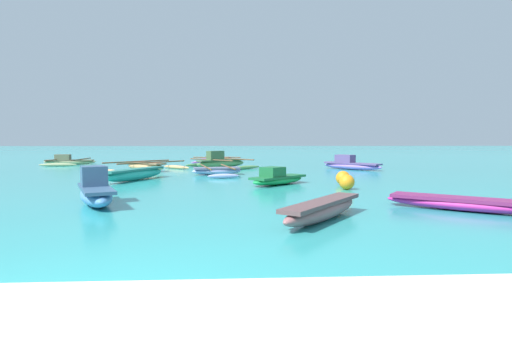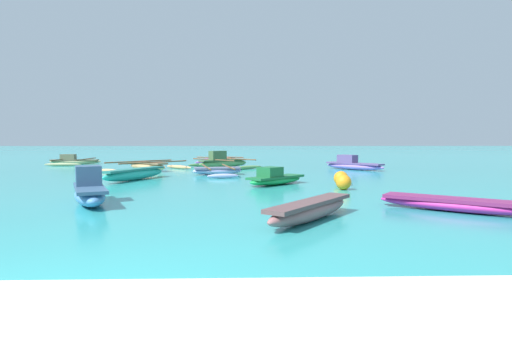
{
  "view_description": "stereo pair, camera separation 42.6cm",
  "coord_description": "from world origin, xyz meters",
  "px_view_note": "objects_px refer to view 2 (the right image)",
  "views": [
    {
      "loc": [
        1.42,
        -3.14,
        1.58
      ],
      "look_at": [
        2.37,
        14.68,
        0.25
      ],
      "focal_mm": 28.0,
      "sensor_mm": 36.0,
      "label": 1
    },
    {
      "loc": [
        1.84,
        -3.16,
        1.58
      ],
      "look_at": [
        2.37,
        14.68,
        0.25
      ],
      "focal_mm": 28.0,
      "sensor_mm": 36.0,
      "label": 2
    }
  ],
  "objects_px": {
    "moored_boat_3": "(147,166)",
    "moored_boat_10": "(220,161)",
    "moored_boat_6": "(223,162)",
    "moored_boat_1": "(460,204)",
    "mooring_buoy_0": "(344,182)",
    "moored_boat_4": "(353,165)",
    "moored_boat_5": "(311,209)",
    "mooring_buoy_1": "(341,178)",
    "moored_boat_9": "(275,178)",
    "moored_boat_8": "(217,171)",
    "moored_boat_0": "(135,174)",
    "moored_boat_2": "(89,191)",
    "moored_boat_7": "(74,161)"
  },
  "relations": [
    {
      "from": "moored_boat_3",
      "to": "moored_boat_10",
      "type": "relative_size",
      "value": 1.31
    },
    {
      "from": "moored_boat_6",
      "to": "moored_boat_10",
      "type": "distance_m",
      "value": 3.36
    },
    {
      "from": "moored_boat_1",
      "to": "mooring_buoy_0",
      "type": "distance_m",
      "value": 4.34
    },
    {
      "from": "moored_boat_1",
      "to": "moored_boat_4",
      "type": "bearing_deg",
      "value": 121.69
    },
    {
      "from": "moored_boat_5",
      "to": "moored_boat_4",
      "type": "bearing_deg",
      "value": 18.38
    },
    {
      "from": "moored_boat_3",
      "to": "mooring_buoy_1",
      "type": "bearing_deg",
      "value": 3.09
    },
    {
      "from": "mooring_buoy_1",
      "to": "mooring_buoy_0",
      "type": "bearing_deg",
      "value": -100.05
    },
    {
      "from": "moored_boat_1",
      "to": "moored_boat_9",
      "type": "bearing_deg",
      "value": 160.08
    },
    {
      "from": "moored_boat_9",
      "to": "mooring_buoy_1",
      "type": "distance_m",
      "value": 2.34
    },
    {
      "from": "moored_boat_5",
      "to": "mooring_buoy_1",
      "type": "bearing_deg",
      "value": 18.06
    },
    {
      "from": "moored_boat_8",
      "to": "moored_boat_5",
      "type": "bearing_deg",
      "value": -87.83
    },
    {
      "from": "moored_boat_0",
      "to": "moored_boat_6",
      "type": "bearing_deg",
      "value": -1.02
    },
    {
      "from": "moored_boat_3",
      "to": "moored_boat_2",
      "type": "bearing_deg",
      "value": -40.58
    },
    {
      "from": "mooring_buoy_0",
      "to": "moored_boat_9",
      "type": "bearing_deg",
      "value": 143.04
    },
    {
      "from": "moored_boat_6",
      "to": "moored_boat_8",
      "type": "bearing_deg",
      "value": -132.02
    },
    {
      "from": "moored_boat_1",
      "to": "mooring_buoy_1",
      "type": "height_order",
      "value": "mooring_buoy_1"
    },
    {
      "from": "moored_boat_0",
      "to": "moored_boat_5",
      "type": "relative_size",
      "value": 1.32
    },
    {
      "from": "moored_boat_4",
      "to": "moored_boat_2",
      "type": "bearing_deg",
      "value": -80.05
    },
    {
      "from": "moored_boat_7",
      "to": "moored_boat_10",
      "type": "distance_m",
      "value": 9.9
    },
    {
      "from": "mooring_buoy_0",
      "to": "moored_boat_3",
      "type": "bearing_deg",
      "value": 134.51
    },
    {
      "from": "moored_boat_0",
      "to": "mooring_buoy_1",
      "type": "height_order",
      "value": "mooring_buoy_1"
    },
    {
      "from": "moored_boat_2",
      "to": "moored_boat_3",
      "type": "distance_m",
      "value": 11.19
    },
    {
      "from": "moored_boat_4",
      "to": "moored_boat_5",
      "type": "height_order",
      "value": "moored_boat_4"
    },
    {
      "from": "moored_boat_0",
      "to": "moored_boat_9",
      "type": "bearing_deg",
      "value": -86.53
    },
    {
      "from": "moored_boat_5",
      "to": "moored_boat_6",
      "type": "distance_m",
      "value": 15.89
    },
    {
      "from": "moored_boat_7",
      "to": "moored_boat_9",
      "type": "relative_size",
      "value": 1.76
    },
    {
      "from": "moored_boat_6",
      "to": "mooring_buoy_1",
      "type": "relative_size",
      "value": 9.12
    },
    {
      "from": "moored_boat_1",
      "to": "moored_boat_7",
      "type": "relative_size",
      "value": 0.77
    },
    {
      "from": "moored_boat_10",
      "to": "mooring_buoy_0",
      "type": "xyz_separation_m",
      "value": [
        4.84,
        -14.11,
        0.01
      ]
    },
    {
      "from": "moored_boat_3",
      "to": "mooring_buoy_0",
      "type": "height_order",
      "value": "moored_boat_3"
    },
    {
      "from": "moored_boat_2",
      "to": "moored_boat_8",
      "type": "bearing_deg",
      "value": 138.44
    },
    {
      "from": "moored_boat_1",
      "to": "mooring_buoy_0",
      "type": "height_order",
      "value": "mooring_buoy_0"
    },
    {
      "from": "moored_boat_0",
      "to": "mooring_buoy_1",
      "type": "relative_size",
      "value": 7.12
    },
    {
      "from": "mooring_buoy_0",
      "to": "moored_boat_5",
      "type": "bearing_deg",
      "value": -111.04
    },
    {
      "from": "moored_boat_1",
      "to": "moored_boat_3",
      "type": "bearing_deg",
      "value": 165.19
    },
    {
      "from": "moored_boat_0",
      "to": "moored_boat_3",
      "type": "distance_m",
      "value": 5.05
    },
    {
      "from": "moored_boat_2",
      "to": "moored_boat_3",
      "type": "height_order",
      "value": "moored_boat_2"
    },
    {
      "from": "moored_boat_3",
      "to": "mooring_buoy_1",
      "type": "height_order",
      "value": "moored_boat_3"
    },
    {
      "from": "moored_boat_9",
      "to": "moored_boat_10",
      "type": "xyz_separation_m",
      "value": [
        -2.74,
        12.53,
        0.01
      ]
    },
    {
      "from": "moored_boat_5",
      "to": "moored_boat_8",
      "type": "relative_size",
      "value": 0.68
    },
    {
      "from": "moored_boat_3",
      "to": "mooring_buoy_1",
      "type": "relative_size",
      "value": 9.11
    },
    {
      "from": "moored_boat_7",
      "to": "moored_boat_0",
      "type": "bearing_deg",
      "value": -59.8
    },
    {
      "from": "moored_boat_1",
      "to": "moored_boat_7",
      "type": "height_order",
      "value": "moored_boat_7"
    },
    {
      "from": "moored_boat_0",
      "to": "moored_boat_7",
      "type": "height_order",
      "value": "moored_boat_7"
    },
    {
      "from": "moored_boat_0",
      "to": "moored_boat_2",
      "type": "bearing_deg",
      "value": -152.74
    },
    {
      "from": "moored_boat_4",
      "to": "moored_boat_5",
      "type": "bearing_deg",
      "value": -58.19
    },
    {
      "from": "moored_boat_5",
      "to": "moored_boat_9",
      "type": "xyz_separation_m",
      "value": [
        -0.21,
        6.48,
        0.01
      ]
    },
    {
      "from": "moored_boat_10",
      "to": "mooring_buoy_0",
      "type": "bearing_deg",
      "value": -125.02
    },
    {
      "from": "moored_boat_10",
      "to": "mooring_buoy_0",
      "type": "distance_m",
      "value": 14.92
    },
    {
      "from": "moored_boat_0",
      "to": "moored_boat_9",
      "type": "height_order",
      "value": "moored_boat_9"
    }
  ]
}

